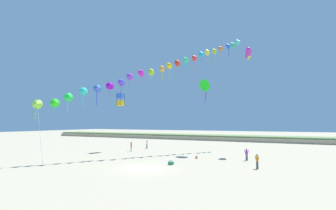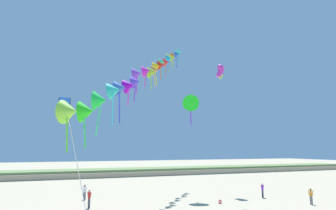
{
  "view_description": "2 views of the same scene",
  "coord_description": "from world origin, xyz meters",
  "px_view_note": "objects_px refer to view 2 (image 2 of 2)",
  "views": [
    {
      "loc": [
        12.6,
        -20.64,
        4.71
      ],
      "look_at": [
        -1.09,
        8.29,
        7.31
      ],
      "focal_mm": 24.0,
      "sensor_mm": 36.0,
      "label": 1
    },
    {
      "loc": [
        -13.33,
        -17.66,
        5.26
      ],
      "look_at": [
        -2.38,
        8.83,
        9.52
      ],
      "focal_mm": 32.0,
      "sensor_mm": 36.0,
      "label": 2
    }
  ],
  "objects_px": {
    "person_near_right": "(89,197)",
    "person_far_left": "(311,195)",
    "person_mid_center": "(85,191)",
    "large_kite_low_lead": "(191,103)",
    "person_near_left": "(262,189)",
    "large_kite_mid_trail": "(64,110)",
    "large_kite_high_solo": "(220,72)",
    "beach_ball": "(220,202)"
  },
  "relations": [
    {
      "from": "person_near_right",
      "to": "person_far_left",
      "type": "height_order",
      "value": "person_near_right"
    },
    {
      "from": "person_mid_center",
      "to": "large_kite_low_lead",
      "type": "xyz_separation_m",
      "value": [
        11.85,
        -1.61,
        9.95
      ]
    },
    {
      "from": "person_near_left",
      "to": "person_mid_center",
      "type": "distance_m",
      "value": 19.3
    },
    {
      "from": "person_near_right",
      "to": "large_kite_low_lead",
      "type": "xyz_separation_m",
      "value": [
        12.04,
        3.22,
        9.9
      ]
    },
    {
      "from": "person_near_left",
      "to": "person_far_left",
      "type": "height_order",
      "value": "person_near_left"
    },
    {
      "from": "person_far_left",
      "to": "large_kite_mid_trail",
      "type": "relative_size",
      "value": 0.7
    },
    {
      "from": "large_kite_high_solo",
      "to": "beach_ball",
      "type": "distance_m",
      "value": 19.22
    },
    {
      "from": "large_kite_high_solo",
      "to": "beach_ball",
      "type": "xyz_separation_m",
      "value": [
        -6.1,
        -8.86,
        -15.93
      ]
    },
    {
      "from": "person_mid_center",
      "to": "large_kite_low_lead",
      "type": "distance_m",
      "value": 15.55
    },
    {
      "from": "person_near_left",
      "to": "beach_ball",
      "type": "distance_m",
      "value": 6.4
    },
    {
      "from": "large_kite_high_solo",
      "to": "person_near_left",
      "type": "bearing_deg",
      "value": -88.95
    },
    {
      "from": "large_kite_mid_trail",
      "to": "large_kite_high_solo",
      "type": "distance_m",
      "value": 22.95
    },
    {
      "from": "person_near_right",
      "to": "person_mid_center",
      "type": "distance_m",
      "value": 4.84
    },
    {
      "from": "person_far_left",
      "to": "large_kite_low_lead",
      "type": "xyz_separation_m",
      "value": [
        -8.04,
        9.59,
        9.96
      ]
    },
    {
      "from": "person_near_left",
      "to": "person_mid_center",
      "type": "height_order",
      "value": "person_near_left"
    },
    {
      "from": "person_near_left",
      "to": "beach_ball",
      "type": "bearing_deg",
      "value": -168.9
    },
    {
      "from": "large_kite_low_lead",
      "to": "large_kite_mid_trail",
      "type": "distance_m",
      "value": 15.01
    },
    {
      "from": "person_far_left",
      "to": "large_kite_high_solo",
      "type": "bearing_deg",
      "value": 97.7
    },
    {
      "from": "person_near_right",
      "to": "large_kite_low_lead",
      "type": "distance_m",
      "value": 15.92
    },
    {
      "from": "person_mid_center",
      "to": "person_far_left",
      "type": "height_order",
      "value": "person_mid_center"
    },
    {
      "from": "large_kite_low_lead",
      "to": "large_kite_high_solo",
      "type": "height_order",
      "value": "large_kite_high_solo"
    },
    {
      "from": "person_mid_center",
      "to": "beach_ball",
      "type": "bearing_deg",
      "value": -31.32
    },
    {
      "from": "person_mid_center",
      "to": "large_kite_high_solo",
      "type": "relative_size",
      "value": 0.69
    },
    {
      "from": "person_mid_center",
      "to": "large_kite_mid_trail",
      "type": "bearing_deg",
      "value": -120.52
    },
    {
      "from": "beach_ball",
      "to": "person_near_left",
      "type": "bearing_deg",
      "value": 11.1
    },
    {
      "from": "large_kite_low_lead",
      "to": "large_kite_high_solo",
      "type": "bearing_deg",
      "value": 26.42
    },
    {
      "from": "person_mid_center",
      "to": "large_kite_mid_trail",
      "type": "height_order",
      "value": "large_kite_mid_trail"
    },
    {
      "from": "large_kite_low_lead",
      "to": "large_kite_mid_trail",
      "type": "bearing_deg",
      "value": -168.32
    },
    {
      "from": "person_near_right",
      "to": "large_kite_high_solo",
      "type": "xyz_separation_m",
      "value": [
        18.36,
        6.36,
        15.18
      ]
    },
    {
      "from": "person_near_left",
      "to": "person_far_left",
      "type": "xyz_separation_m",
      "value": [
        1.58,
        -5.09,
        -0.03
      ]
    },
    {
      "from": "person_mid_center",
      "to": "beach_ball",
      "type": "xyz_separation_m",
      "value": [
        12.06,
        -7.34,
        -0.71
      ]
    },
    {
      "from": "large_kite_high_solo",
      "to": "beach_ball",
      "type": "bearing_deg",
      "value": -124.55
    },
    {
      "from": "person_near_right",
      "to": "large_kite_high_solo",
      "type": "distance_m",
      "value": 24.65
    },
    {
      "from": "beach_ball",
      "to": "large_kite_high_solo",
      "type": "bearing_deg",
      "value": 55.45
    },
    {
      "from": "large_kite_mid_trail",
      "to": "person_near_right",
      "type": "bearing_deg",
      "value": -4.73
    },
    {
      "from": "person_mid_center",
      "to": "large_kite_high_solo",
      "type": "height_order",
      "value": "large_kite_high_solo"
    },
    {
      "from": "person_near_right",
      "to": "large_kite_mid_trail",
      "type": "distance_m",
      "value": 8.33
    },
    {
      "from": "person_far_left",
      "to": "beach_ball",
      "type": "distance_m",
      "value": 8.75
    },
    {
      "from": "person_far_left",
      "to": "beach_ball",
      "type": "xyz_separation_m",
      "value": [
        -7.82,
        3.87,
        -0.7
      ]
    },
    {
      "from": "person_near_left",
      "to": "person_near_right",
      "type": "distance_m",
      "value": 18.54
    },
    {
      "from": "person_mid_center",
      "to": "large_kite_low_lead",
      "type": "height_order",
      "value": "large_kite_low_lead"
    },
    {
      "from": "person_near_right",
      "to": "person_far_left",
      "type": "bearing_deg",
      "value": -17.61
    }
  ]
}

